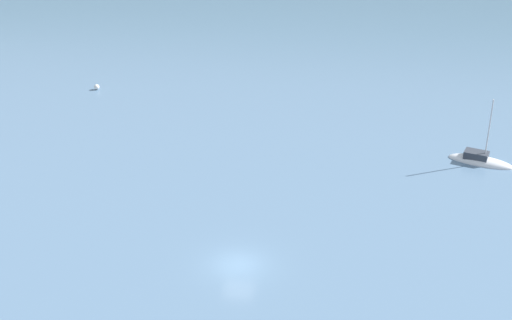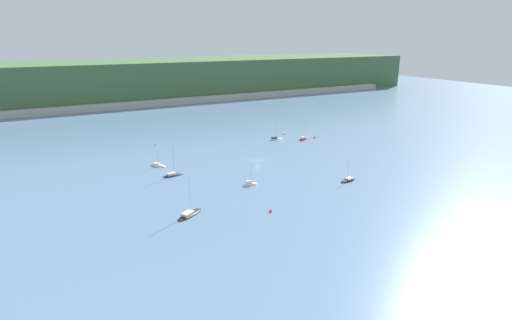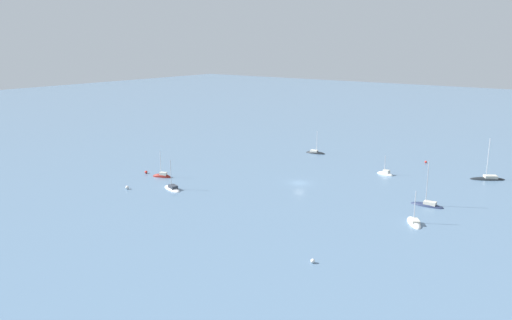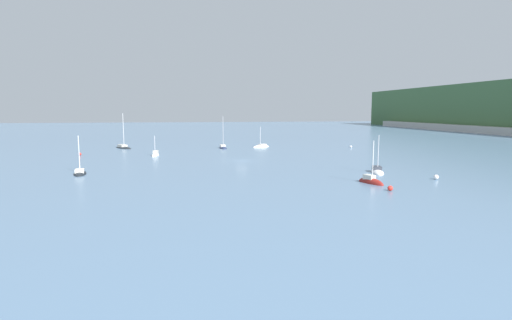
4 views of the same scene
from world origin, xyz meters
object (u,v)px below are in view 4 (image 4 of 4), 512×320
at_px(mooring_buoy_0, 390,188).
at_px(mooring_buoy_2, 80,154).
at_px(mooring_buoy_3, 436,177).
at_px(sailboat_5, 123,148).
at_px(sailboat_4, 261,147).
at_px(mooring_buoy_1, 351,147).
at_px(sailboat_1, 371,183).
at_px(sailboat_2, 223,148).
at_px(sailboat_3, 80,174).
at_px(sailboat_0, 377,172).
at_px(sailboat_6, 155,155).

xyz_separation_m(mooring_buoy_0, mooring_buoy_2, (-55.62, -56.20, -0.04)).
bearing_deg(mooring_buoy_3, sailboat_5, -137.69).
distance_m(mooring_buoy_0, mooring_buoy_3, 14.45).
xyz_separation_m(sailboat_4, mooring_buoy_1, (6.65, 27.00, 0.28)).
distance_m(sailboat_1, sailboat_5, 83.36).
bearing_deg(sailboat_4, sailboat_5, -38.81).
relative_size(mooring_buoy_1, mooring_buoy_3, 0.86).
bearing_deg(sailboat_2, mooring_buoy_3, 24.04).
height_order(sailboat_3, mooring_buoy_3, sailboat_3).
bearing_deg(sailboat_2, sailboat_3, -36.16).
xyz_separation_m(sailboat_0, mooring_buoy_1, (-47.33, 14.88, 0.23)).
height_order(sailboat_5, mooring_buoy_3, sailboat_5).
bearing_deg(sailboat_5, mooring_buoy_0, 0.51).
bearing_deg(sailboat_0, mooring_buoy_2, -104.78).
xyz_separation_m(sailboat_3, mooring_buoy_2, (-32.01, -7.93, 0.24)).
xyz_separation_m(sailboat_3, mooring_buoy_0, (23.62, 48.27, 0.29)).
bearing_deg(sailboat_5, mooring_buoy_3, 9.73).
distance_m(sailboat_1, mooring_buoy_1, 61.14).
height_order(sailboat_0, sailboat_1, sailboat_0).
bearing_deg(mooring_buoy_3, mooring_buoy_2, -125.07).
height_order(sailboat_1, sailboat_5, sailboat_5).
height_order(sailboat_4, mooring_buoy_2, sailboat_4).
height_order(sailboat_0, sailboat_6, sailboat_0).
height_order(sailboat_1, sailboat_6, sailboat_1).
xyz_separation_m(sailboat_5, mooring_buoy_0, (74.11, 48.28, 0.25)).
bearing_deg(mooring_buoy_2, sailboat_3, 13.91).
xyz_separation_m(mooring_buoy_1, mooring_buoy_2, (7.91, -77.15, -0.01)).
distance_m(sailboat_1, mooring_buoy_2, 74.86).
bearing_deg(mooring_buoy_2, sailboat_0, 57.66).
relative_size(sailboat_0, sailboat_6, 1.30).
xyz_separation_m(sailboat_1, sailboat_6, (-45.24, -36.94, 0.00)).
height_order(sailboat_0, sailboat_5, sailboat_5).
xyz_separation_m(sailboat_3, mooring_buoy_1, (-39.92, 69.22, 0.26)).
bearing_deg(mooring_buoy_3, sailboat_2, -153.50).
xyz_separation_m(sailboat_4, mooring_buoy_2, (14.56, -50.15, 0.27)).
bearing_deg(mooring_buoy_2, sailboat_5, 156.81).
bearing_deg(sailboat_4, sailboat_3, 14.30).
relative_size(sailboat_5, sailboat_6, 1.89).
xyz_separation_m(sailboat_0, sailboat_3, (-7.42, -54.34, -0.02)).
xyz_separation_m(sailboat_0, sailboat_4, (-53.98, -12.12, -0.05)).
relative_size(sailboat_0, sailboat_3, 1.01).
relative_size(sailboat_5, mooring_buoy_1, 15.77).
bearing_deg(mooring_buoy_2, sailboat_1, 48.59).
xyz_separation_m(sailboat_4, mooring_buoy_0, (70.18, 6.05, 0.31)).
bearing_deg(sailboat_1, sailboat_5, -164.50).
bearing_deg(sailboat_4, sailboat_2, -26.68).
height_order(sailboat_0, mooring_buoy_2, sailboat_0).
xyz_separation_m(sailboat_1, sailboat_4, (-64.07, -6.00, -0.05)).
xyz_separation_m(mooring_buoy_2, mooring_buoy_3, (48.12, 68.54, 0.07)).
xyz_separation_m(sailboat_4, sailboat_5, (-3.92, -42.23, 0.06)).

